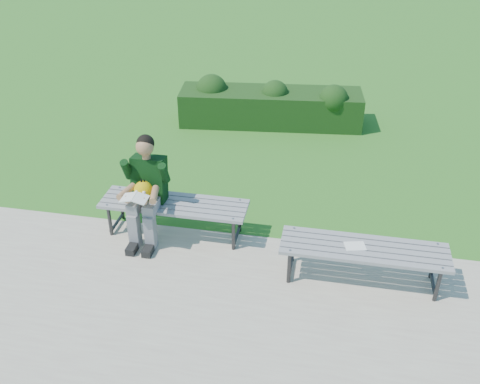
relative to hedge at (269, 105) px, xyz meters
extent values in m
plane|color=#28671D|center=(-0.10, -3.49, -0.36)|extent=(80.00, 80.00, 0.00)
cube|color=#B6B198|center=(-0.10, -5.24, -0.35)|extent=(30.00, 3.50, 0.02)
cube|color=#194310|center=(0.02, 0.01, -0.06)|extent=(3.26, 1.14, 0.60)
sphere|color=#194310|center=(-1.04, -0.03, 0.21)|extent=(0.60, 0.60, 0.55)
sphere|color=#194310|center=(0.09, -0.01, 0.21)|extent=(0.52, 0.52, 0.47)
sphere|color=#194310|center=(1.11, -0.08, 0.21)|extent=(0.55, 0.55, 0.50)
cube|color=gray|center=(-0.66, -3.82, 0.09)|extent=(1.80, 0.08, 0.04)
cube|color=gray|center=(-0.66, -3.71, 0.09)|extent=(1.80, 0.08, 0.04)
cube|color=gray|center=(-0.66, -3.61, 0.09)|extent=(1.80, 0.09, 0.04)
cube|color=gray|center=(-0.66, -3.50, 0.09)|extent=(1.80, 0.09, 0.04)
cube|color=gray|center=(-0.66, -3.40, 0.09)|extent=(1.80, 0.09, 0.04)
cylinder|color=#2D2D30|center=(-1.44, -3.80, -0.13)|extent=(0.04, 0.04, 0.41)
cylinder|color=#2D2D30|center=(-1.44, -3.42, -0.13)|extent=(0.04, 0.04, 0.41)
cylinder|color=#2D2D30|center=(-1.44, -3.61, 0.05)|extent=(0.04, 0.42, 0.04)
cylinder|color=#2D2D30|center=(-1.44, -3.61, -0.28)|extent=(0.04, 0.42, 0.04)
cylinder|color=gray|center=(-1.44, -3.82, 0.12)|extent=(0.02, 0.02, 0.01)
cylinder|color=gray|center=(-1.44, -3.40, 0.12)|extent=(0.02, 0.02, 0.01)
cylinder|color=#2D2D30|center=(0.12, -3.80, -0.13)|extent=(0.04, 0.04, 0.41)
cylinder|color=#2D2D30|center=(0.12, -3.42, -0.13)|extent=(0.04, 0.04, 0.41)
cylinder|color=#2D2D30|center=(0.12, -3.61, 0.05)|extent=(0.04, 0.42, 0.04)
cylinder|color=#2D2D30|center=(0.12, -3.61, -0.28)|extent=(0.04, 0.42, 0.04)
cylinder|color=gray|center=(0.12, -3.82, 0.12)|extent=(0.02, 0.02, 0.01)
cylinder|color=gray|center=(0.12, -3.40, 0.12)|extent=(0.02, 0.02, 0.01)
cube|color=gray|center=(1.62, -4.29, 0.09)|extent=(1.80, 0.08, 0.04)
cube|color=gray|center=(1.62, -4.18, 0.09)|extent=(1.80, 0.08, 0.04)
cube|color=gray|center=(1.62, -4.08, 0.09)|extent=(1.80, 0.08, 0.04)
cube|color=gray|center=(1.62, -3.98, 0.09)|extent=(1.80, 0.09, 0.04)
cube|color=gray|center=(1.62, -3.87, 0.09)|extent=(1.80, 0.08, 0.04)
cylinder|color=#2D2D30|center=(0.84, -4.27, -0.13)|extent=(0.04, 0.04, 0.41)
cylinder|color=#2D2D30|center=(0.84, -3.89, -0.13)|extent=(0.04, 0.04, 0.41)
cylinder|color=#2D2D30|center=(0.84, -4.08, 0.05)|extent=(0.04, 0.42, 0.04)
cylinder|color=#2D2D30|center=(0.84, -4.08, -0.28)|extent=(0.04, 0.42, 0.04)
cylinder|color=gray|center=(0.84, -4.29, 0.12)|extent=(0.02, 0.02, 0.01)
cylinder|color=gray|center=(0.84, -3.87, 0.12)|extent=(0.02, 0.02, 0.01)
cylinder|color=#2D2D30|center=(2.40, -4.27, -0.13)|extent=(0.04, 0.04, 0.41)
cylinder|color=#2D2D30|center=(2.40, -3.89, -0.13)|extent=(0.04, 0.04, 0.41)
cylinder|color=#2D2D30|center=(2.40, -4.08, 0.05)|extent=(0.04, 0.42, 0.04)
cylinder|color=#2D2D30|center=(2.40, -4.08, -0.28)|extent=(0.04, 0.42, 0.04)
cylinder|color=gray|center=(2.40, -4.29, 0.12)|extent=(0.02, 0.02, 0.01)
cylinder|color=gray|center=(2.40, -3.87, 0.12)|extent=(0.02, 0.02, 0.01)
cube|color=gray|center=(-1.06, -3.77, 0.18)|extent=(0.14, 0.42, 0.13)
cube|color=gray|center=(-0.86, -3.77, 0.18)|extent=(0.14, 0.42, 0.13)
cube|color=gray|center=(-1.06, -3.95, -0.11)|extent=(0.12, 0.13, 0.45)
cube|color=gray|center=(-0.86, -3.95, -0.11)|extent=(0.12, 0.13, 0.45)
cube|color=black|center=(-1.06, -4.05, -0.29)|extent=(0.11, 0.26, 0.09)
cube|color=black|center=(-0.86, -4.05, -0.29)|extent=(0.11, 0.26, 0.09)
cube|color=black|center=(-0.96, -3.57, 0.39)|extent=(0.40, 0.30, 0.59)
cylinder|color=#A4724E|center=(-0.96, -3.59, 0.71)|extent=(0.10, 0.10, 0.08)
sphere|color=#A4724E|center=(-0.96, -3.61, 0.84)|extent=(0.21, 0.21, 0.21)
sphere|color=black|center=(-0.96, -3.58, 0.87)|extent=(0.21, 0.21, 0.21)
cylinder|color=black|center=(-1.19, -3.67, 0.55)|extent=(0.10, 0.21, 0.30)
cylinder|color=black|center=(-0.73, -3.67, 0.55)|extent=(0.10, 0.21, 0.30)
cylinder|color=#A4724E|center=(-1.13, -3.89, 0.38)|extent=(0.14, 0.31, 0.08)
cylinder|color=#A4724E|center=(-0.79, -3.89, 0.38)|extent=(0.14, 0.31, 0.08)
sphere|color=#A4724E|center=(-1.06, -4.05, 0.38)|extent=(0.09, 0.09, 0.09)
sphere|color=#A4724E|center=(-0.86, -4.05, 0.38)|extent=(0.09, 0.09, 0.09)
sphere|color=yellow|center=(-0.96, -3.79, 0.36)|extent=(0.22, 0.22, 0.22)
cone|color=orange|center=(-0.96, -3.90, 0.36)|extent=(0.06, 0.06, 0.06)
cone|color=black|center=(-0.97, -3.78, 0.49)|extent=(0.03, 0.04, 0.07)
cone|color=black|center=(-0.94, -3.77, 0.49)|extent=(0.03, 0.04, 0.06)
sphere|color=white|center=(-1.00, -3.89, 0.39)|extent=(0.04, 0.04, 0.04)
sphere|color=white|center=(-0.91, -3.89, 0.39)|extent=(0.04, 0.04, 0.04)
cube|color=white|center=(-1.03, -4.07, 0.43)|extent=(0.15, 0.20, 0.05)
cube|color=white|center=(-0.88, -4.07, 0.43)|extent=(0.15, 0.20, 0.05)
cube|color=white|center=(1.52, -4.08, 0.12)|extent=(0.25, 0.21, 0.01)
camera|label=1|loc=(1.17, -8.84, 3.61)|focal=40.00mm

